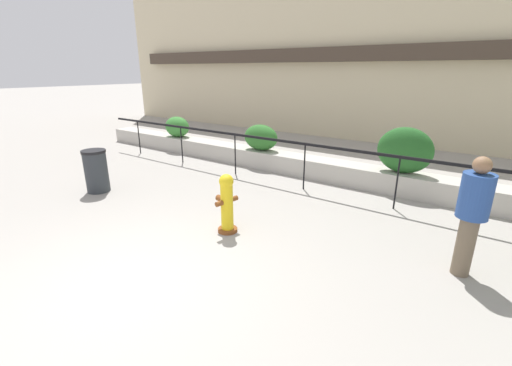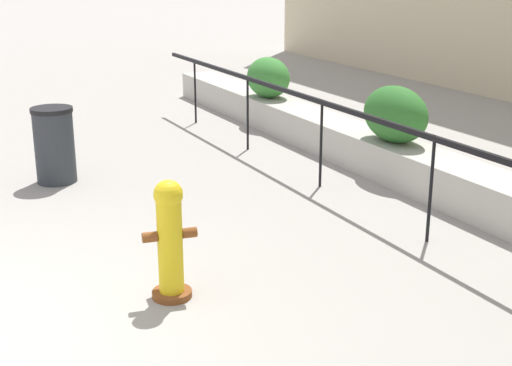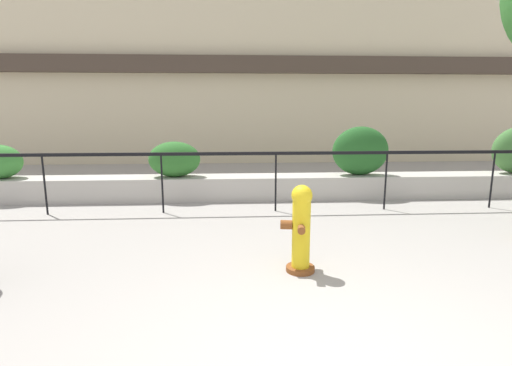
{
  "view_description": "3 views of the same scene",
  "coord_description": "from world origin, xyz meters",
  "px_view_note": "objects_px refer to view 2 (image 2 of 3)",
  "views": [
    {
      "loc": [
        3.71,
        -2.2,
        2.79
      ],
      "look_at": [
        -0.44,
        3.53,
        0.44
      ],
      "focal_mm": 24.0,
      "sensor_mm": 36.0,
      "label": 1
    },
    {
      "loc": [
        5.42,
        0.13,
        2.85
      ],
      "look_at": [
        -0.2,
        2.97,
        0.87
      ],
      "focal_mm": 50.0,
      "sensor_mm": 36.0,
      "label": 2
    },
    {
      "loc": [
        -0.82,
        -2.53,
        2.0
      ],
      "look_at": [
        -0.47,
        3.3,
        0.87
      ],
      "focal_mm": 28.0,
      "sensor_mm": 36.0,
      "label": 3
    }
  ],
  "objects_px": {
    "fire_hydrant": "(170,238)",
    "trash_bin": "(54,145)",
    "hedge_bush_0": "(268,77)",
    "hedge_bush_1": "(395,114)"
  },
  "relations": [
    {
      "from": "fire_hydrant",
      "to": "trash_bin",
      "type": "height_order",
      "value": "fire_hydrant"
    },
    {
      "from": "hedge_bush_0",
      "to": "fire_hydrant",
      "type": "distance_m",
      "value": 6.93
    },
    {
      "from": "trash_bin",
      "to": "hedge_bush_0",
      "type": "bearing_deg",
      "value": 113.28
    },
    {
      "from": "hedge_bush_1",
      "to": "fire_hydrant",
      "type": "relative_size",
      "value": 1.02
    },
    {
      "from": "trash_bin",
      "to": "fire_hydrant",
      "type": "bearing_deg",
      "value": 2.53
    },
    {
      "from": "hedge_bush_0",
      "to": "fire_hydrant",
      "type": "xyz_separation_m",
      "value": [
        5.69,
        -3.96,
        -0.3
      ]
    },
    {
      "from": "fire_hydrant",
      "to": "hedge_bush_0",
      "type": "bearing_deg",
      "value": 145.17
    },
    {
      "from": "hedge_bush_0",
      "to": "hedge_bush_1",
      "type": "distance_m",
      "value": 3.63
    },
    {
      "from": "hedge_bush_0",
      "to": "trash_bin",
      "type": "xyz_separation_m",
      "value": [
        1.78,
        -4.13,
        -0.35
      ]
    },
    {
      "from": "hedge_bush_1",
      "to": "fire_hydrant",
      "type": "bearing_deg",
      "value": -62.59
    }
  ]
}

